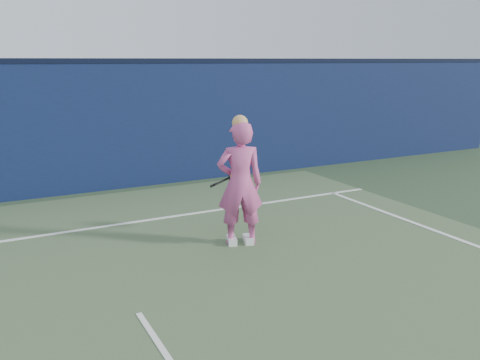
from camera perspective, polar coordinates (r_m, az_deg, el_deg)
backstop_wall at (r=10.41m, az=-20.18°, el=5.24°), size 24.00×0.40×2.50m
wall_cap at (r=10.33m, az=-20.76°, el=12.39°), size 24.00×0.42×0.10m
player at (r=7.09m, az=0.00°, el=-0.37°), size 0.74×0.60×1.84m
racket at (r=7.57m, az=-0.66°, el=0.42°), size 0.58×0.16×0.31m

